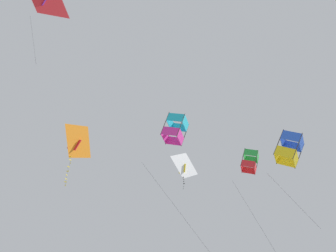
% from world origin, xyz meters
% --- Properties ---
extents(kite_box_near_left, '(2.52, 2.21, 7.00)m').
position_xyz_m(kite_box_near_left, '(5.37, 6.38, 21.08)').
color(kite_box_near_left, green).
extents(kite_delta_upper_right, '(2.71, 2.79, 4.45)m').
position_xyz_m(kite_delta_upper_right, '(-1.71, -3.23, 23.27)').
color(kite_delta_upper_right, orange).
extents(kite_box_near_right, '(3.15, 2.47, 5.92)m').
position_xyz_m(kite_box_near_right, '(7.99, 7.22, 20.92)').
color(kite_box_near_right, blue).
extents(kite_box_far_centre, '(4.22, 3.83, 8.32)m').
position_xyz_m(kite_box_far_centre, '(5.07, 0.65, 21.62)').
color(kite_box_far_centre, '#1EB2C6').
extents(kite_delta_mid_left, '(1.28, 3.05, 3.41)m').
position_xyz_m(kite_delta_mid_left, '(-5.13, 8.44, 26.92)').
color(kite_delta_mid_left, white).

